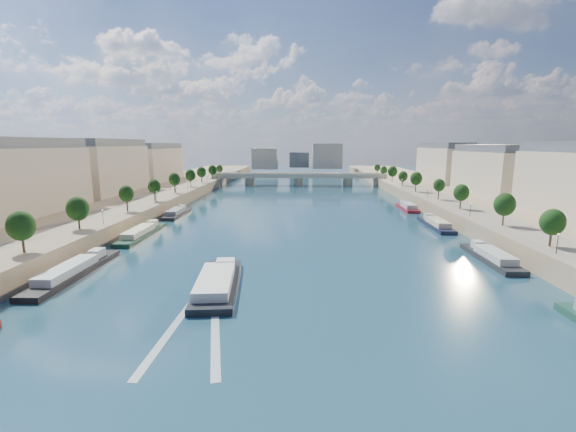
{
  "coord_description": "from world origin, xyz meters",
  "views": [
    {
      "loc": [
        1.16,
        -31.01,
        26.76
      ],
      "look_at": [
        -2.56,
        84.71,
        5.0
      ],
      "focal_mm": 24.0,
      "sensor_mm": 36.0,
      "label": 1
    }
  ],
  "objects": [
    {
      "name": "moored_barges_left",
      "position": [
        -45.5,
        44.0,
        0.84
      ],
      "size": [
        5.0,
        157.94,
        3.6
      ],
      "color": "#1B1C3B",
      "rests_on": "ground"
    },
    {
      "name": "lamps_left",
      "position": [
        -52.5,
        90.0,
        7.78
      ],
      "size": [
        0.36,
        200.36,
        4.28
      ],
      "color": "black",
      "rests_on": "ground"
    },
    {
      "name": "pave_right",
      "position": [
        57.0,
        100.0,
        5.05
      ],
      "size": [
        14.0,
        520.0,
        0.1
      ],
      "primitive_type": "cube",
      "color": "gray",
      "rests_on": "quay_right"
    },
    {
      "name": "ground",
      "position": [
        0.0,
        100.0,
        0.0
      ],
      "size": [
        700.0,
        700.0,
        0.0
      ],
      "primitive_type": "plane",
      "color": "#0D2E3C",
      "rests_on": "ground"
    },
    {
      "name": "trees_right",
      "position": [
        55.0,
        110.0,
        10.48
      ],
      "size": [
        4.8,
        268.8,
        8.26
      ],
      "color": "#382B1E",
      "rests_on": "ground"
    },
    {
      "name": "trees_left",
      "position": [
        -55.0,
        102.0,
        10.48
      ],
      "size": [
        4.8,
        268.8,
        8.26
      ],
      "color": "#382B1E",
      "rests_on": "ground"
    },
    {
      "name": "skyline",
      "position": [
        3.19,
        319.52,
        14.66
      ],
      "size": [
        79.0,
        42.0,
        22.0
      ],
      "color": "#C5B498",
      "rests_on": "ground"
    },
    {
      "name": "wake",
      "position": [
        -14.38,
        20.84,
        0.02
      ],
      "size": [
        10.74,
        26.02,
        0.04
      ],
      "color": "silver",
      "rests_on": "ground"
    },
    {
      "name": "quay_left",
      "position": [
        -72.0,
        100.0,
        2.5
      ],
      "size": [
        44.0,
        520.0,
        5.0
      ],
      "primitive_type": "cube",
      "color": "#9E8460",
      "rests_on": "ground"
    },
    {
      "name": "pave_left",
      "position": [
        -57.0,
        100.0,
        5.05
      ],
      "size": [
        14.0,
        520.0,
        0.1
      ],
      "primitive_type": "cube",
      "color": "gray",
      "rests_on": "quay_left"
    },
    {
      "name": "lamps_right",
      "position": [
        52.5,
        105.0,
        7.78
      ],
      "size": [
        0.36,
        200.36,
        4.28
      ],
      "color": "black",
      "rests_on": "ground"
    },
    {
      "name": "tour_barge",
      "position": [
        -14.38,
        37.49,
        0.94
      ],
      "size": [
        9.9,
        26.47,
        3.65
      ],
      "rotation": [
        0.0,
        0.0,
        0.1
      ],
      "color": "black",
      "rests_on": "ground"
    },
    {
      "name": "buildings_left",
      "position": [
        -85.0,
        112.0,
        16.45
      ],
      "size": [
        16.0,
        226.0,
        23.2
      ],
      "color": "#C5B498",
      "rests_on": "ground"
    },
    {
      "name": "bridge",
      "position": [
        0.0,
        219.62,
        5.08
      ],
      "size": [
        112.0,
        12.0,
        8.15
      ],
      "color": "#C1B79E",
      "rests_on": "ground"
    },
    {
      "name": "quay_right",
      "position": [
        72.0,
        100.0,
        2.5
      ],
      "size": [
        44.0,
        520.0,
        5.0
      ],
      "primitive_type": "cube",
      "color": "#9E8460",
      "rests_on": "ground"
    },
    {
      "name": "moored_barges_right",
      "position": [
        45.5,
        55.52,
        0.84
      ],
      "size": [
        5.0,
        161.31,
        3.6
      ],
      "color": "black",
      "rests_on": "ground"
    },
    {
      "name": "buildings_right",
      "position": [
        85.0,
        112.0,
        16.45
      ],
      "size": [
        16.0,
        226.0,
        23.2
      ],
      "color": "#C5B498",
      "rests_on": "ground"
    }
  ]
}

